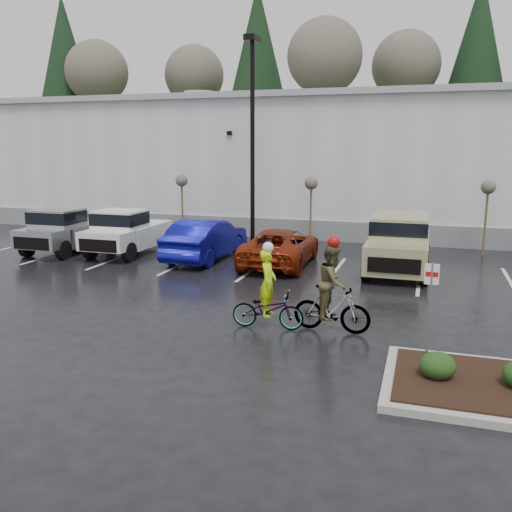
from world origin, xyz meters
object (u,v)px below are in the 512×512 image
(lamppost, at_px, (252,120))
(sapling_east, at_px, (488,191))
(car_blue, at_px, (206,239))
(cyclist_olive, at_px, (332,297))
(pickup_white, at_px, (132,230))
(suv_tan, at_px, (399,244))
(fire_lane_sign, at_px, (430,299))
(sapling_mid, at_px, (311,187))
(pickup_silver, at_px, (71,229))
(sapling_west, at_px, (182,184))
(cyclist_hivis, at_px, (268,302))
(car_red, at_px, (280,247))

(lamppost, xyz_separation_m, sapling_east, (10.00, 1.00, -2.96))
(car_blue, height_order, cyclist_olive, cyclist_olive)
(pickup_white, distance_m, suv_tan, 11.30)
(fire_lane_sign, bearing_deg, sapling_mid, 112.49)
(sapling_mid, bearing_deg, pickup_silver, -156.34)
(sapling_west, relative_size, car_blue, 0.63)
(sapling_west, height_order, pickup_silver, sapling_west)
(sapling_west, height_order, pickup_white, sapling_west)
(lamppost, distance_m, cyclist_hivis, 12.47)
(cyclist_olive, bearing_deg, suv_tan, -5.87)
(sapling_west, bearing_deg, pickup_silver, -128.05)
(sapling_mid, distance_m, car_red, 4.83)
(fire_lane_sign, xyz_separation_m, cyclist_olive, (-2.31, 1.30, -0.52))
(sapling_mid, height_order, car_blue, sapling_mid)
(lamppost, distance_m, pickup_silver, 9.37)
(car_blue, bearing_deg, pickup_white, -3.63)
(pickup_white, relative_size, suv_tan, 1.02)
(sapling_mid, distance_m, suv_tan, 6.15)
(car_blue, distance_m, cyclist_hivis, 8.93)
(pickup_silver, relative_size, suv_tan, 1.02)
(sapling_east, relative_size, pickup_white, 0.62)
(sapling_mid, bearing_deg, car_red, -93.45)
(sapling_mid, bearing_deg, lamppost, -158.20)
(sapling_mid, relative_size, pickup_white, 0.62)
(pickup_silver, relative_size, cyclist_hivis, 2.31)
(cyclist_hivis, relative_size, cyclist_olive, 0.92)
(fire_lane_sign, distance_m, pickup_white, 15.25)
(pickup_white, height_order, cyclist_hivis, cyclist_hivis)
(pickup_silver, bearing_deg, sapling_mid, 23.66)
(sapling_west, xyz_separation_m, car_red, (6.24, -4.38, -2.01))
(car_blue, xyz_separation_m, car_red, (3.19, -0.13, -0.12))
(car_blue, relative_size, cyclist_hivis, 2.25)
(pickup_silver, height_order, suv_tan, suv_tan)
(sapling_mid, xyz_separation_m, pickup_white, (-7.09, -3.92, -1.75))
(sapling_east, xyz_separation_m, pickup_white, (-14.59, -3.92, -1.75))
(car_red, relative_size, cyclist_hivis, 2.29)
(car_red, bearing_deg, suv_tan, -178.53)
(lamppost, relative_size, car_blue, 1.82)
(sapling_mid, xyz_separation_m, cyclist_hivis, (1.39, -11.74, -2.03))
(pickup_white, bearing_deg, suv_tan, -1.22)
(fire_lane_sign, relative_size, pickup_white, 0.42)
(suv_tan, distance_m, cyclist_olive, 7.44)
(sapling_west, distance_m, fire_lane_sign, 17.46)
(pickup_silver, bearing_deg, cyclist_hivis, -33.30)
(pickup_silver, bearing_deg, sapling_west, 51.95)
(pickup_silver, xyz_separation_m, cyclist_hivis, (11.28, -7.41, -0.28))
(sapling_west, xyz_separation_m, sapling_mid, (6.50, 0.00, 0.00))
(fire_lane_sign, height_order, car_red, fire_lane_sign)
(lamppost, height_order, car_blue, lamppost)
(lamppost, height_order, sapling_east, lamppost)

